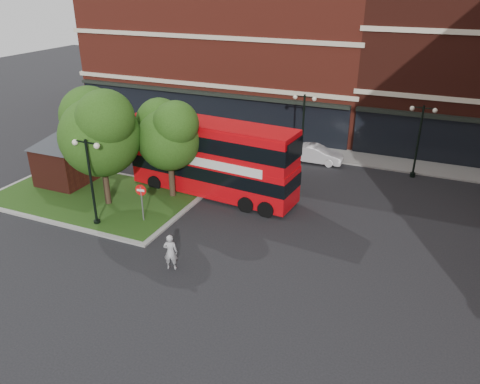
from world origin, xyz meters
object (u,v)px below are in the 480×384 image
at_px(car_silver, 223,140).
at_px(car_white, 315,154).
at_px(woman, 171,252).
at_px(bus, 212,154).

distance_m(car_silver, car_white, 7.62).
relative_size(woman, car_silver, 0.42).
height_order(woman, car_white, woman).
bearing_deg(car_white, woman, 169.09).
distance_m(woman, car_silver, 17.12).
height_order(bus, car_silver, bus).
relative_size(bus, woman, 6.04).
relative_size(woman, car_white, 0.45).
bearing_deg(car_white, car_silver, 87.94).
bearing_deg(car_silver, bus, -151.50).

